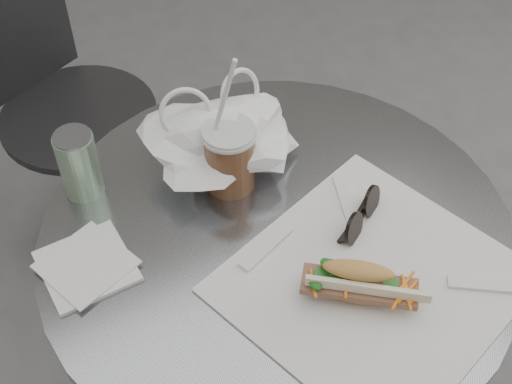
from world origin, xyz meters
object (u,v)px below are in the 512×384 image
cafe_table (274,325)px  sunglasses (361,216)px  banh_mi (358,283)px  drink_can (79,164)px  iced_coffee (229,156)px  chair_far (77,147)px

cafe_table → sunglasses: sunglasses is taller
cafe_table → banh_mi: bearing=-76.2°
banh_mi → drink_can: bearing=163.7°
iced_coffee → drink_can: 0.24m
cafe_table → chair_far: cafe_table is taller
sunglasses → drink_can: drink_can is taller
iced_coffee → sunglasses: iced_coffee is taller
chair_far → sunglasses: sunglasses is taller
sunglasses → drink_can: 0.46m
cafe_table → iced_coffee: 0.36m
chair_far → banh_mi: banh_mi is taller
cafe_table → sunglasses: bearing=-21.4°
chair_far → banh_mi: bearing=78.1°
drink_can → banh_mi: bearing=-55.1°
sunglasses → iced_coffee: bearing=96.9°
iced_coffee → drink_can: (-0.22, 0.10, -0.00)m
cafe_table → iced_coffee: (-0.02, 0.13, 0.34)m
iced_coffee → drink_can: bearing=155.2°
cafe_table → drink_can: drink_can is taller
cafe_table → iced_coffee: iced_coffee is taller
iced_coffee → cafe_table: bearing=-83.1°
cafe_table → drink_can: size_ratio=6.16×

